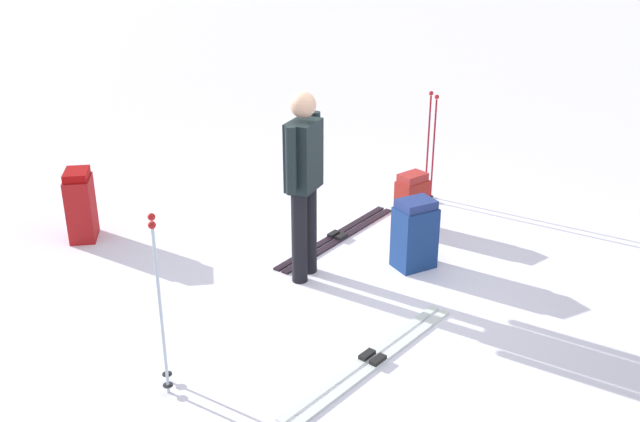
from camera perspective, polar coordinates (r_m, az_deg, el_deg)
The scene contains 9 objects.
ground_plane at distance 6.46m, azimuth -0.00°, elevation -5.72°, with size 80.00×80.00×0.00m, color white.
skier_standing at distance 6.20m, azimuth -1.29°, elevation 2.68°, with size 0.54×0.33×1.70m.
ski_pair_near at distance 5.46m, azimuth 4.15°, elevation -11.63°, with size 1.62×1.28×0.05m.
ski_pair_far at distance 7.30m, azimuth 1.38°, elevation -2.07°, with size 1.62×1.14×0.05m.
backpack_large_dark at distance 7.55m, azimuth -18.36°, elevation 0.42°, with size 0.41×0.32×0.72m.
backpack_bright at distance 7.46m, azimuth 7.22°, elevation 0.72°, with size 0.36×0.37×0.60m.
backpack_small_spare at distance 6.67m, azimuth 7.48°, elevation -1.85°, with size 0.42×0.44×0.66m.
ski_poles_planted_near at distance 8.13m, azimuth 8.76°, elevation 5.47°, with size 0.23×0.12×1.23m.
ski_poles_planted_far at distance 4.92m, azimuth -12.56°, elevation -6.64°, with size 0.20×0.11×1.30m.
Camera 1 is at (5.65, 0.33, 3.12)m, focal length 40.56 mm.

